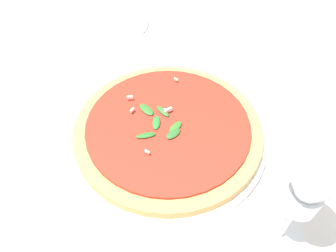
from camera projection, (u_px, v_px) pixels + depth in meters
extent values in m
plane|color=silver|center=(173.00, 115.00, 0.63)|extent=(6.00, 6.00, 0.00)
cylinder|color=white|center=(168.00, 135.00, 0.59)|extent=(0.35, 0.35, 0.01)
cylinder|color=tan|center=(168.00, 129.00, 0.58)|extent=(0.33, 0.33, 0.02)
cylinder|color=#A82D1E|center=(168.00, 125.00, 0.57)|extent=(0.29, 0.29, 0.01)
ellipsoid|color=#31672A|center=(163.00, 111.00, 0.59)|extent=(0.03, 0.01, 0.01)
ellipsoid|color=#27722D|center=(156.00, 123.00, 0.57)|extent=(0.03, 0.03, 0.01)
ellipsoid|color=#2F6829|center=(147.00, 109.00, 0.59)|extent=(0.04, 0.02, 0.01)
ellipsoid|color=#337026|center=(176.00, 127.00, 0.56)|extent=(0.02, 0.03, 0.01)
ellipsoid|color=#2B612B|center=(173.00, 133.00, 0.55)|extent=(0.02, 0.03, 0.01)
ellipsoid|color=#276825|center=(146.00, 135.00, 0.55)|extent=(0.02, 0.04, 0.01)
cube|color=#EFE5C6|center=(169.00, 110.00, 0.58)|extent=(0.01, 0.01, 0.01)
cube|color=#EFE5C6|center=(176.00, 79.00, 0.64)|extent=(0.01, 0.01, 0.00)
cube|color=#EFE5C6|center=(147.00, 152.00, 0.52)|extent=(0.01, 0.01, 0.00)
cube|color=#EFE5C6|center=(132.00, 110.00, 0.58)|extent=(0.01, 0.01, 0.01)
cube|color=#EFE5C6|center=(165.00, 111.00, 0.58)|extent=(0.01, 0.01, 0.00)
cube|color=#EFE5C6|center=(130.00, 97.00, 0.60)|extent=(0.01, 0.01, 0.01)
cylinder|color=white|center=(279.00, 236.00, 0.47)|extent=(0.08, 0.08, 0.00)
cylinder|color=white|center=(287.00, 222.00, 0.44)|extent=(0.01, 0.01, 0.09)
cone|color=white|center=(310.00, 188.00, 0.37)|extent=(0.08, 0.08, 0.10)
cylinder|color=white|center=(302.00, 199.00, 0.39)|extent=(0.04, 0.04, 0.03)
cylinder|color=white|center=(118.00, 24.00, 0.84)|extent=(0.15, 0.15, 0.01)
torus|color=white|center=(118.00, 21.00, 0.83)|extent=(0.15, 0.15, 0.01)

